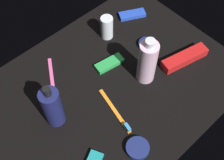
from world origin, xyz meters
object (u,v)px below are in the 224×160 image
object	(u,v)px
lotion_bottle	(52,107)
snack_bar_green	(109,63)
deodorant_stick	(107,27)
toothbrush_pink	(52,81)
snack_bar_blue	(132,15)
bodywash_bottle	(147,62)
cream_tin_right	(147,44)
cream_tin_left	(138,148)
toothbrush_orange	(116,113)
toothpaste_box_red	(185,58)

from	to	relation	value
lotion_bottle	snack_bar_green	distance (cm)	27.91
deodorant_stick	toothbrush_pink	size ratio (longest dim) A/B	0.57
toothbrush_pink	snack_bar_blue	distance (cm)	42.49
bodywash_bottle	cream_tin_right	world-z (taller)	bodywash_bottle
toothbrush_pink	cream_tin_left	world-z (taller)	toothbrush_pink
lotion_bottle	cream_tin_right	xyz separation A→B (cm)	(-42.74, -1.65, -7.05)
lotion_bottle	cream_tin_right	distance (cm)	43.35
bodywash_bottle	snack_bar_green	distance (cm)	15.45
bodywash_bottle	snack_bar_green	bearing A→B (deg)	-65.21
toothbrush_orange	deodorant_stick	bearing A→B (deg)	-126.78
bodywash_bottle	cream_tin_left	distance (cm)	27.59
deodorant_stick	toothbrush_orange	distance (cm)	33.39
bodywash_bottle	snack_bar_green	world-z (taller)	bodywash_bottle
bodywash_bottle	snack_bar_blue	bearing A→B (deg)	-126.03
toothbrush_pink	toothpaste_box_red	xyz separation A→B (cm)	(-40.17, 24.39, 0.99)
toothbrush_orange	toothpaste_box_red	size ratio (longest dim) A/B	1.02
lotion_bottle	snack_bar_green	bearing A→B (deg)	-170.65
toothpaste_box_red	cream_tin_left	bearing A→B (deg)	31.62
deodorant_stick	toothbrush_orange	bearing A→B (deg)	53.22
toothbrush_pink	snack_bar_blue	bearing A→B (deg)	-174.46
snack_bar_green	toothbrush_pink	bearing A→B (deg)	-12.36
toothpaste_box_red	cream_tin_right	bearing A→B (deg)	-58.59
snack_bar_blue	cream_tin_right	size ratio (longest dim) A/B	1.72
toothbrush_pink	toothpaste_box_red	distance (cm)	47.00
deodorant_stick	toothbrush_orange	world-z (taller)	deodorant_stick
lotion_bottle	bodywash_bottle	distance (cm)	33.12
cream_tin_left	cream_tin_right	distance (cm)	40.54
snack_bar_blue	cream_tin_left	size ratio (longest dim) A/B	1.47
bodywash_bottle	cream_tin_left	world-z (taller)	bodywash_bottle
snack_bar_blue	deodorant_stick	bearing A→B (deg)	31.66
toothbrush_pink	snack_bar_blue	xyz separation A→B (cm)	(-42.29, -4.10, 0.14)
bodywash_bottle	deodorant_stick	bearing A→B (deg)	-97.25
deodorant_stick	cream_tin_right	bearing A→B (deg)	119.59
deodorant_stick	toothbrush_pink	world-z (taller)	deodorant_stick
lotion_bottle	deodorant_stick	size ratio (longest dim) A/B	1.95
deodorant_stick	toothpaste_box_red	distance (cm)	30.21
cream_tin_right	lotion_bottle	bearing A→B (deg)	2.21
toothbrush_orange	cream_tin_left	xyz separation A→B (cm)	(3.55, 12.98, 0.30)
deodorant_stick	toothpaste_box_red	xyz separation A→B (cm)	(-12.32, 27.42, -3.01)
snack_bar_green	cream_tin_right	distance (cm)	16.33
cream_tin_left	cream_tin_right	bearing A→B (deg)	-139.95
lotion_bottle	deodorant_stick	xyz separation A→B (cm)	(-35.10, -15.09, -3.22)
deodorant_stick	cream_tin_left	size ratio (longest dim) A/B	1.30
deodorant_stick	cream_tin_right	world-z (taller)	deodorant_stick
toothbrush_pink	lotion_bottle	bearing A→B (deg)	58.99
toothbrush_pink	bodywash_bottle	bearing A→B (deg)	141.67
toothpaste_box_red	snack_bar_blue	distance (cm)	28.58
toothbrush_pink	snack_bar_green	xyz separation A→B (cm)	(-19.39, 7.67, 0.14)
lotion_bottle	toothpaste_box_red	bearing A→B (deg)	165.43
toothbrush_pink	cream_tin_right	distance (cm)	36.99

